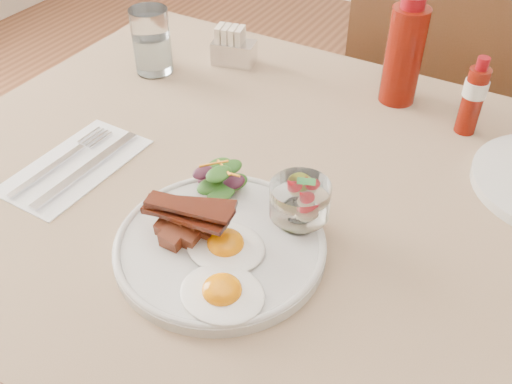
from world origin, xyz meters
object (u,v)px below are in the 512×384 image
(table, at_px, (331,249))
(chair_far, at_px, (437,120))
(main_plate, at_px, (220,246))
(sugar_caddy, at_px, (233,49))
(ketchup_bottle, at_px, (404,54))
(hot_sauce_bottle, at_px, (473,97))
(fruit_cup, at_px, (300,200))
(water_glass, at_px, (152,45))

(table, xyz_separation_m, chair_far, (0.00, 0.66, -0.14))
(main_plate, distance_m, sugar_caddy, 0.52)
(ketchup_bottle, xyz_separation_m, hot_sauce_bottle, (0.14, -0.04, -0.02))
(main_plate, xyz_separation_m, fruit_cup, (0.07, 0.08, 0.05))
(table, bearing_deg, water_glass, 158.09)
(main_plate, distance_m, ketchup_bottle, 0.50)
(fruit_cup, relative_size, ketchup_bottle, 0.42)
(sugar_caddy, xyz_separation_m, water_glass, (-0.12, -0.10, 0.02))
(water_glass, bearing_deg, hot_sauce_bottle, 9.14)
(table, height_order, water_glass, water_glass)
(chair_far, distance_m, water_glass, 0.73)
(main_plate, distance_m, fruit_cup, 0.12)
(fruit_cup, height_order, ketchup_bottle, ketchup_bottle)
(chair_far, height_order, main_plate, chair_far)
(chair_far, bearing_deg, ketchup_bottle, -94.30)
(chair_far, distance_m, ketchup_bottle, 0.46)
(chair_far, relative_size, water_glass, 7.38)
(main_plate, relative_size, sugar_caddy, 3.01)
(fruit_cup, height_order, hot_sauce_bottle, hot_sauce_bottle)
(ketchup_bottle, height_order, hot_sauce_bottle, ketchup_bottle)
(ketchup_bottle, relative_size, water_glass, 1.54)
(table, xyz_separation_m, water_glass, (-0.48, 0.19, 0.14))
(ketchup_bottle, height_order, sugar_caddy, ketchup_bottle)
(table, height_order, main_plate, main_plate)
(main_plate, bearing_deg, ketchup_bottle, 81.50)
(chair_far, relative_size, main_plate, 3.32)
(fruit_cup, bearing_deg, chair_far, 88.22)
(table, xyz_separation_m, fruit_cup, (-0.02, -0.08, 0.15))
(fruit_cup, distance_m, sugar_caddy, 0.50)
(table, xyz_separation_m, sugar_caddy, (-0.36, 0.30, 0.12))
(hot_sauce_bottle, bearing_deg, main_plate, -115.05)
(main_plate, bearing_deg, fruit_cup, 46.94)
(fruit_cup, relative_size, hot_sauce_bottle, 0.60)
(fruit_cup, bearing_deg, sugar_caddy, 131.87)
(main_plate, xyz_separation_m, hot_sauce_bottle, (0.21, 0.45, 0.06))
(ketchup_bottle, distance_m, water_glass, 0.47)
(chair_far, relative_size, hot_sauce_bottle, 6.80)
(main_plate, height_order, water_glass, water_glass)
(sugar_caddy, bearing_deg, chair_far, 32.43)
(table, relative_size, chair_far, 1.43)
(fruit_cup, xyz_separation_m, sugar_caddy, (-0.34, 0.37, -0.03))
(table, relative_size, hot_sauce_bottle, 9.73)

